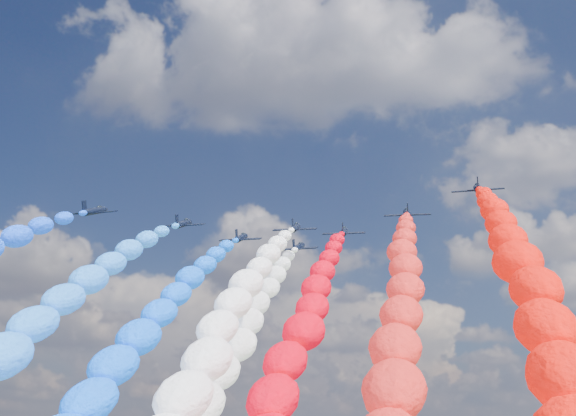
# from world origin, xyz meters

# --- Properties ---
(jet_0) EXTENTS (8.27, 11.08, 6.01)m
(jet_0) POSITION_xyz_m (-31.75, -6.57, 104.76)
(jet_0) COLOR black
(jet_1) EXTENTS (8.22, 11.04, 6.01)m
(jet_1) POSITION_xyz_m (-19.19, 3.66, 104.76)
(jet_1) COLOR black
(trail_1) EXTENTS (6.28, 91.77, 56.74)m
(trail_1) POSITION_xyz_m (-19.19, -43.35, 77.92)
(trail_1) COLOR #2679F1
(jet_2) EXTENTS (8.23, 11.05, 6.01)m
(jet_2) POSITION_xyz_m (-11.28, 15.22, 104.76)
(jet_2) COLOR black
(trail_2) EXTENTS (6.28, 91.77, 56.74)m
(trail_2) POSITION_xyz_m (-11.28, -31.79, 77.92)
(trail_2) COLOR #0C58F8
(jet_3) EXTENTS (8.53, 11.27, 6.01)m
(jet_3) POSITION_xyz_m (0.27, 10.03, 104.76)
(jet_3) COLOR black
(trail_3) EXTENTS (6.28, 91.77, 56.74)m
(trail_3) POSITION_xyz_m (0.27, -36.98, 77.92)
(trail_3) COLOR white
(jet_4) EXTENTS (8.74, 11.42, 6.01)m
(jet_4) POSITION_xyz_m (-1.63, 24.41, 104.76)
(jet_4) COLOR black
(trail_4) EXTENTS (6.28, 91.77, 56.74)m
(trail_4) POSITION_xyz_m (-1.63, -22.60, 77.92)
(trail_4) COLOR white
(jet_5) EXTENTS (8.60, 11.32, 6.01)m
(jet_5) POSITION_xyz_m (8.78, 14.32, 104.76)
(jet_5) COLOR black
(trail_5) EXTENTS (6.28, 91.77, 56.74)m
(trail_5) POSITION_xyz_m (8.78, -32.69, 77.92)
(trail_5) COLOR red
(jet_6) EXTENTS (8.59, 11.31, 6.01)m
(jet_6) POSITION_xyz_m (20.84, 4.39, 104.76)
(jet_6) COLOR black
(trail_6) EXTENTS (6.28, 91.77, 56.74)m
(trail_6) POSITION_xyz_m (20.84, -42.62, 77.92)
(trail_6) COLOR red
(jet_7) EXTENTS (8.56, 11.29, 6.01)m
(jet_7) POSITION_xyz_m (32.15, -7.17, 104.76)
(jet_7) COLOR black
(trail_7) EXTENTS (6.28, 91.77, 56.74)m
(trail_7) POSITION_xyz_m (32.15, -54.17, 77.92)
(trail_7) COLOR #F51007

